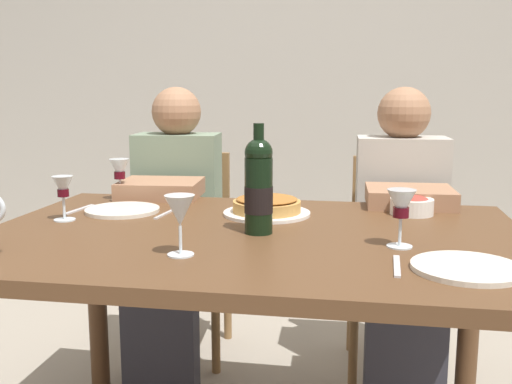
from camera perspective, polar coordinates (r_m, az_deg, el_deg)
The scene contains 18 objects.
back_wall at distance 3.81m, azimuth 5.73°, elevation 13.60°, with size 8.00×0.10×2.80m, color #B2ADA3.
dining_table at distance 1.67m, azimuth -0.38°, elevation -6.96°, with size 1.50×1.00×0.76m.
wine_bottle at distance 1.61m, azimuth 0.26°, elevation 0.57°, with size 0.08×0.08×0.30m.
baked_tart at distance 1.86m, azimuth 1.05°, elevation -1.38°, with size 0.27×0.27×0.06m.
salad_bowl at distance 1.93m, azimuth 14.76°, elevation -1.19°, with size 0.14×0.14×0.06m.
wine_glass_left_diner at distance 1.51m, azimuth 13.79°, elevation -1.38°, with size 0.07×0.07×0.15m.
wine_glass_right_diner at distance 2.15m, azimuth -13.00°, elevation 1.96°, with size 0.07×0.07×0.15m.
wine_glass_centre at distance 1.41m, azimuth -7.34°, elevation -1.98°, with size 0.07×0.07×0.15m.
wine_glass_spare at distance 1.86m, azimuth -18.08°, elevation 0.23°, with size 0.06×0.06×0.14m.
dinner_plate_left_setting at distance 1.38m, azimuth 19.66°, elevation -6.90°, with size 0.24×0.24×0.01m, color silver.
dinner_plate_right_setting at distance 1.96m, azimuth -12.72°, elevation -1.71°, with size 0.24×0.24×0.01m, color silver.
fork_left_setting at distance 1.37m, azimuth 13.40°, elevation -6.94°, with size 0.16×0.01×0.01m, color silver.
knife_right_setting at distance 1.91m, azimuth -8.55°, elevation -1.99°, with size 0.18×0.01×0.01m, color silver.
spoon_right_setting at distance 2.02m, azimuth -16.65°, elevation -1.63°, with size 0.16×0.01×0.01m, color silver.
chair_left at distance 2.65m, azimuth -6.73°, elevation -4.50°, with size 0.43×0.43×0.87m.
diner_left at distance 2.39m, azimuth -8.05°, elevation -3.12°, with size 0.36×0.52×1.16m.
chair_right at distance 2.53m, azimuth 13.26°, elevation -5.35°, with size 0.41×0.41×0.87m.
diner_right at distance 2.28m, azimuth 13.90°, elevation -4.00°, with size 0.35×0.51×1.16m.
Camera 1 is at (0.28, -1.57, 1.15)m, focal length 41.57 mm.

